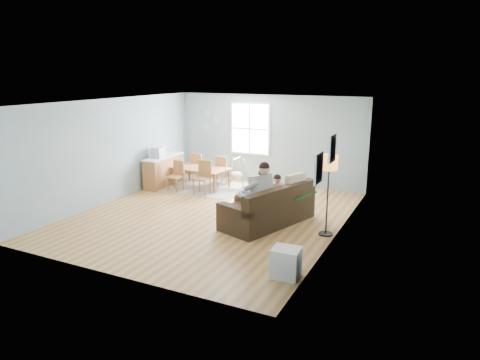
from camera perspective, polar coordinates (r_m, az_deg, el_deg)
The scene contains 22 objects.
room at distance 9.88m, azimuth -3.88°, elevation 8.77°, with size 8.40×9.40×3.90m.
window at distance 13.30m, azimuth 1.37°, elevation 6.85°, with size 1.32×0.08×1.62m.
pictures at distance 7.87m, azimuth 11.34°, elevation 2.93°, with size 0.05×1.34×0.74m.
wall_plates at distance 13.93m, azimuth -3.91°, elevation 7.90°, with size 0.67×0.02×0.66m.
sofa at distance 9.68m, azimuth 4.02°, elevation -4.04°, with size 1.65×2.48×0.92m.
green_throw at distance 10.22m, azimuth 6.45°, elevation -1.59°, with size 1.04×0.87×0.04m, color #125015.
beige_pillow at distance 9.84m, azimuth 7.39°, elevation -0.72°, with size 0.15×0.54×0.54m, color tan.
father at distance 9.40m, azimuth 2.12°, elevation -1.54°, with size 1.14×0.75×1.51m.
nursing_pillow at distance 9.53m, azimuth 1.34°, elevation -1.86°, with size 0.58×0.58×0.16m, color #A3BCCC.
infant at distance 9.54m, azimuth 1.45°, elevation -1.20°, with size 0.17×0.43×0.16m.
toddler at distance 9.76m, azimuth 4.51°, elevation -1.17°, with size 0.59×0.40×0.87m.
floor_lamp at distance 8.92m, azimuth 11.78°, elevation 1.41°, with size 0.35×0.35×1.72m.
storage_cube at distance 7.32m, azimuth 6.09°, elevation -10.90°, with size 0.48×0.43×0.51m.
rug at distance 12.89m, azimuth -5.26°, elevation -0.89°, with size 2.45×1.86×0.01m, color #A19A93.
dining_table at distance 12.82m, azimuth -5.29°, elevation 0.34°, with size 1.67×0.93×0.59m, color brown.
chair_sw at distance 12.49m, azimuth -8.43°, elevation 0.81°, with size 0.43×0.43×0.87m.
chair_se at distance 12.05m, azimuth -4.92°, elevation 0.67°, with size 0.45×0.45×0.95m.
chair_nw at distance 13.50m, azimuth -5.65°, elevation 1.97°, with size 0.43×0.43×0.90m.
chair_ne at distance 13.09m, azimuth -2.31°, elevation 1.58°, with size 0.40×0.40×0.88m.
counter at distance 13.14m, azimuth -10.10°, elevation 1.26°, with size 0.56×1.64×0.91m.
monitor at distance 12.76m, azimuth -10.93°, elevation 3.61°, with size 0.33×0.32×0.31m.
baby_swing at distance 12.61m, azimuth -0.47°, elevation 0.70°, with size 0.93×0.94×0.91m.
Camera 1 is at (4.89, -8.53, 3.35)m, focal length 32.00 mm.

